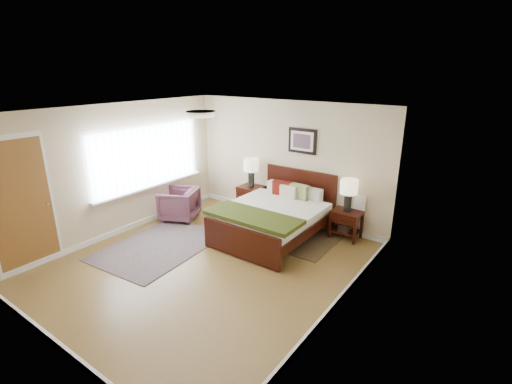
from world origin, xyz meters
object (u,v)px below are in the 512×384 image
nightstand_left (251,192)px  armchair (179,204)px  bed (274,212)px  nightstand_right (346,221)px  lamp_left (251,168)px  rug_persian (160,246)px  lamp_right (349,190)px

nightstand_left → armchair: bearing=-131.4°
bed → armchair: bearing=-169.3°
nightstand_right → lamp_left: 2.34m
bed → nightstand_left: (-1.11, 0.77, -0.02)m
bed → rug_persian: size_ratio=0.95×
nightstand_left → lamp_right: bearing=0.5°
bed → lamp_right: bearing=35.3°
bed → lamp_left: (-1.11, 0.79, 0.53)m
bed → armchair: bed is taller
rug_persian → bed: bearing=41.3°
nightstand_left → armchair: armchair is taller
lamp_left → lamp_right: lamp_left is taller
bed → nightstand_right: 1.37m
nightstand_left → lamp_right: (2.23, 0.02, 0.47)m
lamp_left → rug_persian: bearing=-99.1°
bed → armchair: size_ratio=2.80×
bed → lamp_right: lamp_right is taller
bed → rug_persian: bearing=-134.1°
bed → nightstand_left: size_ratio=3.35×
armchair → rug_persian: bearing=5.6°
nightstand_left → nightstand_right: size_ratio=1.13×
nightstand_left → nightstand_right: (2.23, 0.01, -0.16)m
rug_persian → nightstand_left: bearing=76.2°
bed → nightstand_left: bed is taller
lamp_right → armchair: (-3.27, -1.20, -0.63)m
nightstand_right → rug_persian: (-2.61, -2.31, -0.33)m
lamp_right → lamp_left: bearing=180.0°
lamp_right → armchair: bearing=-159.9°
bed → nightstand_right: (1.12, 0.78, -0.18)m
lamp_left → nightstand_right: bearing=-0.3°
lamp_left → bed: bearing=-35.4°
nightstand_left → armchair: 1.57m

